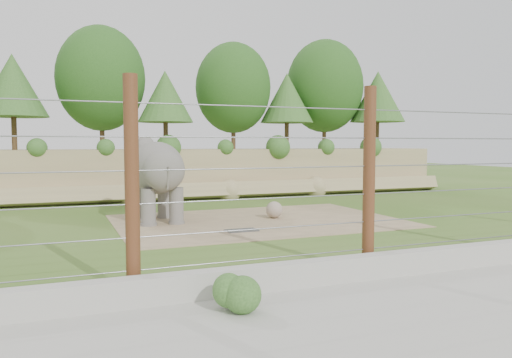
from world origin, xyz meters
name	(u,v)px	position (x,y,z in m)	size (l,w,h in m)	color
ground	(281,236)	(0.00, 0.00, 0.00)	(90.00, 90.00, 0.00)	#3F6A1F
back_embankment	(192,122)	(0.59, 12.68, 3.97)	(30.00, 5.52, 8.77)	#9B8A61
dirt_patch	(258,221)	(0.50, 3.00, 0.01)	(10.00, 7.00, 0.02)	#8D7658
drain_grate	(242,230)	(-0.81, 1.23, 0.04)	(1.00, 0.60, 0.03)	#262628
elephant	(156,180)	(-2.93, 4.17, 1.50)	(1.58, 3.70, 2.99)	slate
stone_ball	(274,210)	(1.27, 3.34, 0.33)	(0.62, 0.62, 0.62)	gray
retaining_wall	(382,265)	(0.00, -5.00, 0.25)	(26.00, 0.35, 0.50)	#B5B3A8
walkway	(452,306)	(0.00, -7.00, 0.01)	(26.00, 4.00, 0.01)	#B5B3A8
barrier_fence	(369,180)	(0.00, -4.50, 2.00)	(20.26, 0.26, 4.00)	#4F3015
walkway_shrub	(237,291)	(-3.50, -5.80, 0.33)	(0.63, 0.63, 0.63)	#325A23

